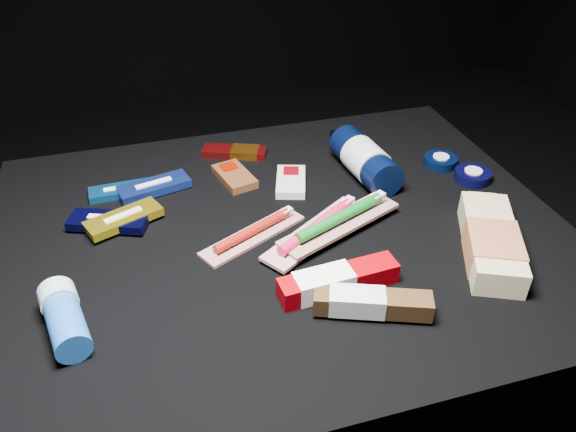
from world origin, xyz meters
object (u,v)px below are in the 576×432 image
object	(u,v)px
lotion_bottle	(365,160)
bodywash_bottle	(491,243)
deodorant_stick	(64,318)
toothpaste_carton_red	(333,281)

from	to	relation	value
lotion_bottle	bodywash_bottle	world-z (taller)	lotion_bottle
bodywash_bottle	deodorant_stick	bearing A→B (deg)	-156.67
bodywash_bottle	toothpaste_carton_red	size ratio (longest dim) A/B	1.26
lotion_bottle	bodywash_bottle	size ratio (longest dim) A/B	0.97
lotion_bottle	toothpaste_carton_red	distance (m)	0.34
lotion_bottle	deodorant_stick	size ratio (longest dim) A/B	1.73
toothpaste_carton_red	bodywash_bottle	bearing A→B (deg)	-2.18
deodorant_stick	lotion_bottle	bearing A→B (deg)	13.38
bodywash_bottle	deodorant_stick	xyz separation A→B (m)	(-0.65, 0.02, 0.00)
lotion_bottle	deodorant_stick	distance (m)	0.61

